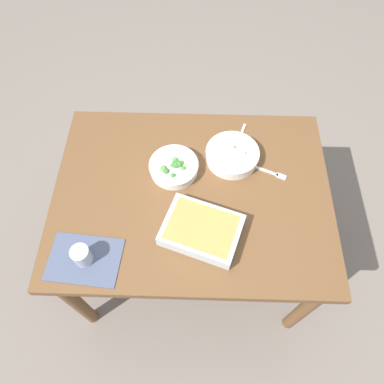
# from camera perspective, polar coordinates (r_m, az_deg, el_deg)

# --- Properties ---
(ground_plane) EXTENTS (6.00, 6.00, 0.00)m
(ground_plane) POSITION_cam_1_polar(r_m,az_deg,el_deg) (2.21, 0.00, -9.74)
(ground_plane) COLOR slate
(dining_table) EXTENTS (1.20, 0.90, 0.74)m
(dining_table) POSITION_cam_1_polar(r_m,az_deg,el_deg) (1.62, 0.00, -1.61)
(dining_table) COLOR brown
(dining_table) RESTS_ON ground_plane
(placemat) EXTENTS (0.30, 0.22, 0.00)m
(placemat) POSITION_cam_1_polar(r_m,az_deg,el_deg) (1.47, -16.75, -10.23)
(placemat) COLOR #4C5670
(placemat) RESTS_ON dining_table
(stew_bowl) EXTENTS (0.24, 0.24, 0.06)m
(stew_bowl) POSITION_cam_1_polar(r_m,az_deg,el_deg) (1.63, 6.44, 5.93)
(stew_bowl) COLOR white
(stew_bowl) RESTS_ON dining_table
(broccoli_bowl) EXTENTS (0.22, 0.22, 0.07)m
(broccoli_bowl) POSITION_cam_1_polar(r_m,az_deg,el_deg) (1.58, -2.88, 4.06)
(broccoli_bowl) COLOR white
(broccoli_bowl) RESTS_ON dining_table
(baking_dish) EXTENTS (0.35, 0.30, 0.06)m
(baking_dish) POSITION_cam_1_polar(r_m,az_deg,el_deg) (1.43, 1.55, -6.03)
(baking_dish) COLOR silver
(baking_dish) RESTS_ON dining_table
(drink_cup) EXTENTS (0.07, 0.07, 0.08)m
(drink_cup) POSITION_cam_1_polar(r_m,az_deg,el_deg) (1.44, -17.11, -9.72)
(drink_cup) COLOR #B2BCC6
(drink_cup) RESTS_ON dining_table
(spoon_by_stew) EXTENTS (0.07, 0.17, 0.01)m
(spoon_by_stew) POSITION_cam_1_polar(r_m,az_deg,el_deg) (1.71, 7.39, 8.01)
(spoon_by_stew) COLOR silver
(spoon_by_stew) RESTS_ON dining_table
(fork_on_table) EXTENTS (0.17, 0.09, 0.01)m
(fork_on_table) POSITION_cam_1_polar(r_m,az_deg,el_deg) (1.63, 12.31, 3.08)
(fork_on_table) COLOR silver
(fork_on_table) RESTS_ON dining_table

